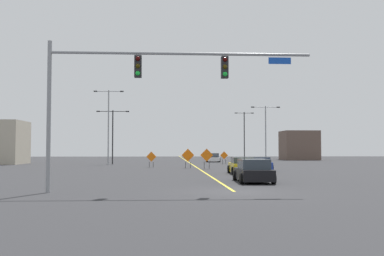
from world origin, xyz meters
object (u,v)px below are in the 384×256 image
at_px(street_lamp_mid_right, 108,121).
at_px(construction_sign_right_shoulder, 207,156).
at_px(street_lamp_near_left, 266,129).
at_px(street_lamp_mid_left, 113,131).
at_px(street_lamp_far_right, 244,132).
at_px(construction_sign_right_lane, 188,156).
at_px(construction_sign_median_far, 151,157).
at_px(car_blue_mid, 259,164).
at_px(car_black_passing, 253,171).
at_px(traffic_signal_assembly, 138,80).
at_px(construction_sign_left_shoulder, 224,156).
at_px(car_white_near, 213,158).
at_px(car_yellow_far, 242,166).

distance_m(street_lamp_mid_right, construction_sign_right_shoulder, 17.45).
relative_size(street_lamp_near_left, street_lamp_mid_left, 1.11).
relative_size(street_lamp_far_right, construction_sign_right_lane, 3.99).
xyz_separation_m(construction_sign_median_far, car_blue_mid, (10.47, -7.50, -0.48)).
bearing_deg(car_black_passing, street_lamp_mid_left, 111.09).
bearing_deg(construction_sign_right_shoulder, car_black_passing, -85.90).
bearing_deg(street_lamp_near_left, construction_sign_right_lane, -129.83).
bearing_deg(street_lamp_near_left, street_lamp_mid_right, -169.79).
relative_size(traffic_signal_assembly, car_black_passing, 2.75).
distance_m(traffic_signal_assembly, street_lamp_near_left, 42.87).
height_order(street_lamp_near_left, construction_sign_median_far, street_lamp_near_left).
relative_size(construction_sign_left_shoulder, construction_sign_right_shoulder, 0.82).
bearing_deg(car_black_passing, street_lamp_far_right, 80.85).
bearing_deg(street_lamp_mid_right, construction_sign_left_shoulder, 11.07).
relative_size(construction_sign_right_lane, construction_sign_right_shoulder, 1.00).
distance_m(street_lamp_mid_left, car_white_near, 17.76).
height_order(street_lamp_mid_right, construction_sign_median_far, street_lamp_mid_right).
distance_m(street_lamp_near_left, construction_sign_right_lane, 18.21).
height_order(street_lamp_far_right, car_blue_mid, street_lamp_far_right).
xyz_separation_m(street_lamp_mid_left, construction_sign_left_shoulder, (14.98, 0.79, -3.31)).
relative_size(car_black_passing, car_blue_mid, 1.20).
relative_size(street_lamp_far_right, street_lamp_near_left, 1.03).
bearing_deg(street_lamp_near_left, street_lamp_far_right, 93.27).
distance_m(street_lamp_far_right, car_white_near, 8.69).
xyz_separation_m(street_lamp_mid_left, construction_sign_right_lane, (9.46, -12.09, -3.09)).
distance_m(traffic_signal_assembly, street_lamp_mid_left, 38.98).
xyz_separation_m(traffic_signal_assembly, construction_sign_median_far, (-0.37, 28.19, -4.25)).
distance_m(construction_sign_left_shoulder, construction_sign_median_far, 14.61).
distance_m(street_lamp_mid_left, street_lamp_mid_right, 2.52).
relative_size(street_lamp_far_right, construction_sign_right_shoulder, 3.98).
bearing_deg(car_yellow_far, street_lamp_near_left, 73.26).
height_order(construction_sign_left_shoulder, car_white_near, construction_sign_left_shoulder).
bearing_deg(car_blue_mid, construction_sign_right_lane, 138.63).
xyz_separation_m(street_lamp_mid_right, car_white_near, (14.65, 11.94, -4.95)).
distance_m(street_lamp_far_right, car_black_passing, 48.02).
xyz_separation_m(construction_sign_right_lane, construction_sign_right_shoulder, (1.80, -2.46, 0.02)).
relative_size(construction_sign_left_shoulder, car_white_near, 0.37).
bearing_deg(car_blue_mid, car_black_passing, -103.10).
relative_size(street_lamp_mid_right, construction_sign_right_shoulder, 4.64).
distance_m(street_lamp_mid_left, construction_sign_right_lane, 15.66).
distance_m(street_lamp_far_right, street_lamp_near_left, 13.08).
xyz_separation_m(street_lamp_far_right, car_blue_mid, (-4.18, -32.52, -4.23)).
height_order(street_lamp_mid_left, construction_sign_median_far, street_lamp_mid_left).
bearing_deg(traffic_signal_assembly, street_lamp_mid_right, 99.63).
bearing_deg(construction_sign_median_far, street_lamp_far_right, 59.64).
bearing_deg(construction_sign_right_lane, car_white_near, 77.35).
xyz_separation_m(street_lamp_mid_right, car_yellow_far, (13.65, -21.25, -4.93)).
bearing_deg(traffic_signal_assembly, street_lamp_far_right, 74.98).
height_order(street_lamp_mid_left, car_blue_mid, street_lamp_mid_left).
relative_size(street_lamp_near_left, construction_sign_median_far, 4.58).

